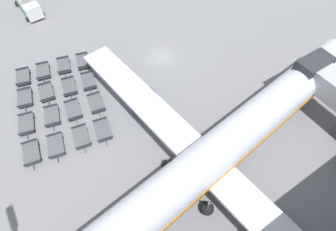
{
  "coord_description": "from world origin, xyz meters",
  "views": [
    {
      "loc": [
        25.6,
        -15.35,
        26.88
      ],
      "look_at": [
        11.18,
        -6.04,
        2.7
      ],
      "focal_mm": 28.0,
      "sensor_mm": 36.0,
      "label": 1
    }
  ],
  "objects_px": {
    "baggage_dolly_row_near_col_a": "(23,77)",
    "baggage_dolly_row_far_col_d": "(103,130)",
    "baggage_dolly_row_mid_b_col_b": "(69,87)",
    "baggage_dolly_row_near_col_c": "(26,124)",
    "baggage_dolly_row_mid_a_col_d": "(56,146)",
    "baggage_dolly_row_far_col_b": "(89,81)",
    "baggage_dolly_row_mid_a_col_c": "(52,116)",
    "baggage_dolly_row_mid_b_col_a": "(64,66)",
    "baggage_dolly_row_mid_b_col_d": "(81,137)",
    "baggage_dolly_row_near_col_b": "(25,98)",
    "baggage_dolly_row_mid_a_col_a": "(43,71)",
    "baggage_dolly_row_far_col_c": "(96,103)",
    "baggage_dolly_row_mid_b_col_c": "(73,110)",
    "airplane": "(215,154)",
    "baggage_dolly_row_near_col_d": "(31,153)",
    "baggage_dolly_row_far_col_a": "(83,61)",
    "fuel_tanker_primary": "(26,3)",
    "baggage_dolly_row_mid_a_col_b": "(46,92)"
  },
  "relations": [
    {
      "from": "fuel_tanker_primary",
      "to": "baggage_dolly_row_near_col_b",
      "type": "xyz_separation_m",
      "value": [
        20.45,
        -6.19,
        -0.84
      ]
    },
    {
      "from": "baggage_dolly_row_near_col_a",
      "to": "baggage_dolly_row_far_col_d",
      "type": "bearing_deg",
      "value": 22.07
    },
    {
      "from": "baggage_dolly_row_mid_b_col_c",
      "to": "baggage_dolly_row_mid_b_col_a",
      "type": "bearing_deg",
      "value": 168.15
    },
    {
      "from": "baggage_dolly_row_mid_b_col_d",
      "to": "baggage_dolly_row_far_col_a",
      "type": "xyz_separation_m",
      "value": [
        -11.88,
        5.06,
        0.0
      ]
    },
    {
      "from": "baggage_dolly_row_mid_a_col_a",
      "to": "baggage_dolly_row_mid_a_col_d",
      "type": "distance_m",
      "value": 12.8
    },
    {
      "from": "baggage_dolly_row_mid_b_col_a",
      "to": "baggage_dolly_row_mid_b_col_d",
      "type": "distance_m",
      "value": 12.79
    },
    {
      "from": "baggage_dolly_row_mid_a_col_c",
      "to": "baggage_dolly_row_mid_b_col_c",
      "type": "relative_size",
      "value": 1.0
    },
    {
      "from": "baggage_dolly_row_near_col_c",
      "to": "baggage_dolly_row_far_col_d",
      "type": "height_order",
      "value": "same"
    },
    {
      "from": "airplane",
      "to": "baggage_dolly_row_mid_b_col_c",
      "type": "height_order",
      "value": "airplane"
    },
    {
      "from": "baggage_dolly_row_far_col_d",
      "to": "baggage_dolly_row_near_col_b",
      "type": "bearing_deg",
      "value": -147.1
    },
    {
      "from": "baggage_dolly_row_near_col_d",
      "to": "baggage_dolly_row_far_col_a",
      "type": "height_order",
      "value": "same"
    },
    {
      "from": "baggage_dolly_row_near_col_a",
      "to": "baggage_dolly_row_mid_b_col_c",
      "type": "xyz_separation_m",
      "value": [
        9.19,
        3.77,
        0.0
      ]
    },
    {
      "from": "baggage_dolly_row_mid_a_col_b",
      "to": "baggage_dolly_row_far_col_a",
      "type": "distance_m",
      "value": 6.96
    },
    {
      "from": "baggage_dolly_row_mid_a_col_d",
      "to": "baggage_dolly_row_mid_b_col_a",
      "type": "relative_size",
      "value": 1.0
    },
    {
      "from": "baggage_dolly_row_near_col_d",
      "to": "baggage_dolly_row_mid_a_col_c",
      "type": "height_order",
      "value": "same"
    },
    {
      "from": "baggage_dolly_row_mid_a_col_a",
      "to": "baggage_dolly_row_mid_a_col_c",
      "type": "bearing_deg",
      "value": -10.06
    },
    {
      "from": "baggage_dolly_row_mid_a_col_a",
      "to": "baggage_dolly_row_mid_b_col_c",
      "type": "xyz_separation_m",
      "value": [
        8.8,
        1.1,
        0.0
      ]
    },
    {
      "from": "baggage_dolly_row_mid_b_col_d",
      "to": "baggage_dolly_row_mid_a_col_c",
      "type": "bearing_deg",
      "value": -158.43
    },
    {
      "from": "baggage_dolly_row_mid_a_col_d",
      "to": "baggage_dolly_row_far_col_b",
      "type": "bearing_deg",
      "value": 135.89
    },
    {
      "from": "baggage_dolly_row_far_col_a",
      "to": "baggage_dolly_row_far_col_b",
      "type": "distance_m",
      "value": 4.15
    },
    {
      "from": "baggage_dolly_row_near_col_a",
      "to": "baggage_dolly_row_far_col_d",
      "type": "xyz_separation_m",
      "value": [
        13.92,
        5.64,
        0.0
      ]
    },
    {
      "from": "baggage_dolly_row_mid_a_col_a",
      "to": "baggage_dolly_row_far_col_c",
      "type": "relative_size",
      "value": 1.0
    },
    {
      "from": "fuel_tanker_primary",
      "to": "baggage_dolly_row_far_col_c",
      "type": "xyz_separation_m",
      "value": [
        26.24,
        1.28,
        -0.84
      ]
    },
    {
      "from": "baggage_dolly_row_far_col_a",
      "to": "baggage_dolly_row_far_col_d",
      "type": "bearing_deg",
      "value": -11.61
    },
    {
      "from": "airplane",
      "to": "baggage_dolly_row_near_col_d",
      "type": "height_order",
      "value": "airplane"
    },
    {
      "from": "baggage_dolly_row_mid_a_col_c",
      "to": "baggage_dolly_row_far_col_d",
      "type": "xyz_separation_m",
      "value": [
        5.31,
        4.43,
        0.0
      ]
    },
    {
      "from": "baggage_dolly_row_mid_b_col_d",
      "to": "baggage_dolly_row_mid_b_col_a",
      "type": "bearing_deg",
      "value": 169.22
    },
    {
      "from": "baggage_dolly_row_near_col_b",
      "to": "baggage_dolly_row_far_col_c",
      "type": "height_order",
      "value": "same"
    },
    {
      "from": "baggage_dolly_row_near_col_a",
      "to": "baggage_dolly_row_far_col_c",
      "type": "height_order",
      "value": "same"
    },
    {
      "from": "baggage_dolly_row_near_col_d",
      "to": "baggage_dolly_row_mid_a_col_a",
      "type": "height_order",
      "value": "same"
    },
    {
      "from": "baggage_dolly_row_mid_a_col_d",
      "to": "baggage_dolly_row_mid_b_col_b",
      "type": "xyz_separation_m",
      "value": [
        -7.79,
        4.51,
        0.0
      ]
    },
    {
      "from": "baggage_dolly_row_near_col_c",
      "to": "baggage_dolly_row_mid_b_col_d",
      "type": "bearing_deg",
      "value": 42.67
    },
    {
      "from": "baggage_dolly_row_near_col_a",
      "to": "baggage_dolly_row_far_col_a",
      "type": "relative_size",
      "value": 1.0
    },
    {
      "from": "baggage_dolly_row_mid_a_col_b",
      "to": "baggage_dolly_row_far_col_b",
      "type": "relative_size",
      "value": 1.0
    },
    {
      "from": "baggage_dolly_row_far_col_c",
      "to": "baggage_dolly_row_mid_b_col_a",
      "type": "bearing_deg",
      "value": -172.75
    },
    {
      "from": "baggage_dolly_row_near_col_a",
      "to": "baggage_dolly_row_mid_b_col_d",
      "type": "distance_m",
      "value": 13.8
    },
    {
      "from": "baggage_dolly_row_far_col_d",
      "to": "baggage_dolly_row_near_col_d",
      "type": "bearing_deg",
      "value": -101.01
    },
    {
      "from": "baggage_dolly_row_near_col_a",
      "to": "baggage_dolly_row_near_col_c",
      "type": "xyz_separation_m",
      "value": [
        8.12,
        -1.78,
        0.0
      ]
    },
    {
      "from": "airplane",
      "to": "baggage_dolly_row_mid_a_col_a",
      "type": "distance_m",
      "value": 26.67
    },
    {
      "from": "baggage_dolly_row_far_col_d",
      "to": "baggage_dolly_row_mid_b_col_b",
      "type": "bearing_deg",
      "value": -174.11
    },
    {
      "from": "airplane",
      "to": "baggage_dolly_row_near_col_b",
      "type": "bearing_deg",
      "value": -144.67
    },
    {
      "from": "baggage_dolly_row_near_col_b",
      "to": "baggage_dolly_row_mid_b_col_a",
      "type": "xyz_separation_m",
      "value": [
        -3.05,
        6.34,
        0.0
      ]
    },
    {
      "from": "baggage_dolly_row_near_col_b",
      "to": "baggage_dolly_row_mid_b_col_b",
      "type": "relative_size",
      "value": 1.0
    },
    {
      "from": "baggage_dolly_row_mid_a_col_c",
      "to": "baggage_dolly_row_mid_a_col_d",
      "type": "bearing_deg",
      "value": -12.86
    },
    {
      "from": "baggage_dolly_row_mid_a_col_a",
      "to": "baggage_dolly_row_mid_b_col_c",
      "type": "relative_size",
      "value": 1.0
    },
    {
      "from": "baggage_dolly_row_mid_b_col_c",
      "to": "baggage_dolly_row_mid_a_col_c",
      "type": "bearing_deg",
      "value": -102.64
    },
    {
      "from": "baggage_dolly_row_mid_b_col_a",
      "to": "baggage_dolly_row_far_col_d",
      "type": "distance_m",
      "value": 13.05
    },
    {
      "from": "baggage_dolly_row_mid_a_col_c",
      "to": "baggage_dolly_row_far_col_c",
      "type": "xyz_separation_m",
      "value": [
        1.11,
        5.43,
        0.0
      ]
    },
    {
      "from": "airplane",
      "to": "baggage_dolly_row_near_col_d",
      "type": "relative_size",
      "value": 12.65
    },
    {
      "from": "airplane",
      "to": "baggage_dolly_row_near_col_a",
      "type": "height_order",
      "value": "airplane"
    }
  ]
}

